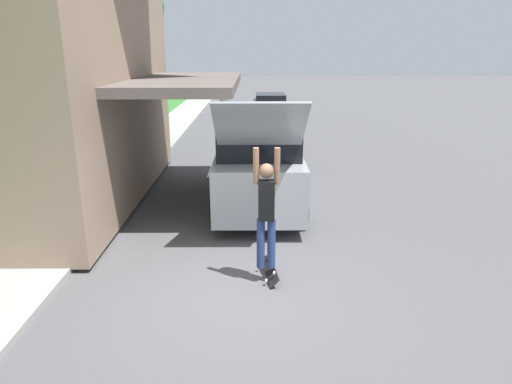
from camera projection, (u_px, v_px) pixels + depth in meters
name	position (u px, v px, depth m)	size (l,w,h in m)	color
ground_plane	(229.00, 290.00, 7.17)	(120.00, 120.00, 0.00)	#49494C
sidewalk	(112.00, 182.00, 12.86)	(1.80, 80.00, 0.10)	gray
lawn_tree_far	(95.00, 4.00, 15.12)	(4.55, 4.55, 7.27)	brown
suv_parked	(258.00, 159.00, 10.87)	(2.04, 5.58, 2.82)	gray
car_down_street	(270.00, 106.00, 25.41)	(1.97, 4.33, 1.30)	black
skateboarder	(266.00, 208.00, 7.07)	(0.41, 0.23, 1.96)	navy
skateboard	(269.00, 269.00, 7.49)	(0.31, 0.75, 0.32)	black
fire_hydrant	(33.00, 249.00, 7.69)	(0.20, 0.20, 0.64)	gold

